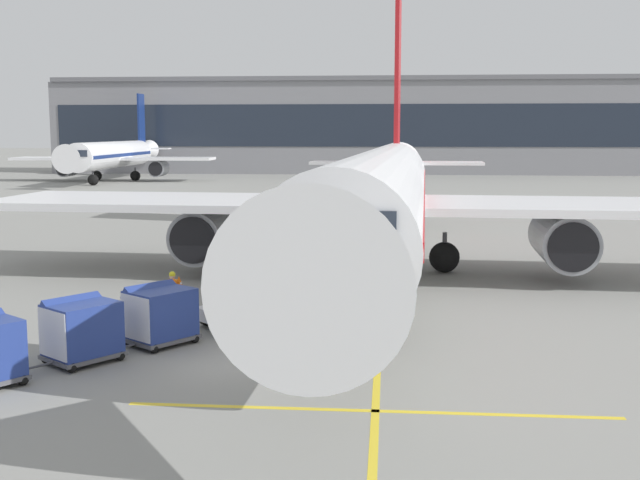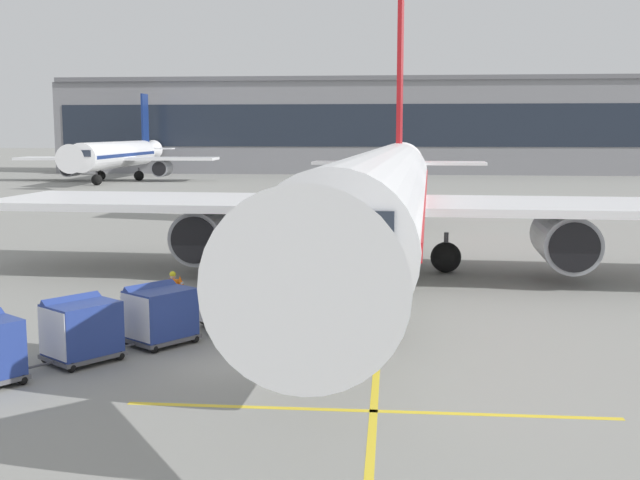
# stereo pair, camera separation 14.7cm
# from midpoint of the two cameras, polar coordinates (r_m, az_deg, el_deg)

# --- Properties ---
(ground_plane) EXTENTS (600.00, 600.00, 0.00)m
(ground_plane) POSITION_cam_midpoint_polar(r_m,az_deg,el_deg) (23.43, -6.36, -8.85)
(ground_plane) COLOR gray
(parked_airplane) EXTENTS (37.39, 47.88, 15.95)m
(parked_airplane) POSITION_cam_midpoint_polar(r_m,az_deg,el_deg) (37.00, 4.35, 3.37)
(parked_airplane) COLOR white
(parked_airplane) RESTS_ON ground
(belt_loader) EXTENTS (4.51, 4.64, 3.21)m
(belt_loader) POSITION_cam_midpoint_polar(r_m,az_deg,el_deg) (28.01, -5.09, -4.19)
(belt_loader) COLOR silver
(belt_loader) RESTS_ON ground
(baggage_cart_lead) EXTENTS (2.47, 2.67, 1.91)m
(baggage_cart_lead) POSITION_cam_midpoint_polar(r_m,az_deg,el_deg) (25.60, -11.69, -5.22)
(baggage_cart_lead) COLOR #515156
(baggage_cart_lead) RESTS_ON ground
(baggage_cart_second) EXTENTS (2.47, 2.67, 1.91)m
(baggage_cart_second) POSITION_cam_midpoint_polar(r_m,az_deg,el_deg) (24.22, -17.06, -6.15)
(baggage_cart_second) COLOR #515156
(baggage_cart_second) RESTS_ON ground
(ground_crew_by_loader) EXTENTS (0.57, 0.27, 1.74)m
(ground_crew_by_loader) POSITION_cam_midpoint_polar(r_m,az_deg,el_deg) (28.91, -10.75, -3.70)
(ground_crew_by_loader) COLOR black
(ground_crew_by_loader) RESTS_ON ground
(ground_crew_by_carts) EXTENTS (0.28, 0.57, 1.74)m
(ground_crew_by_carts) POSITION_cam_midpoint_polar(r_m,az_deg,el_deg) (26.04, -7.60, -4.90)
(ground_crew_by_carts) COLOR #333847
(ground_crew_by_carts) RESTS_ON ground
(safety_cone_engine_keepout) EXTENTS (0.67, 0.67, 0.76)m
(safety_cone_engine_keepout) POSITION_cam_midpoint_polar(r_m,az_deg,el_deg) (37.95, -7.78, -1.86)
(safety_cone_engine_keepout) COLOR black
(safety_cone_engine_keepout) RESTS_ON ground
(safety_cone_wingtip) EXTENTS (0.64, 0.64, 0.72)m
(safety_cone_wingtip) POSITION_cam_midpoint_polar(r_m,az_deg,el_deg) (33.66, -10.28, -3.19)
(safety_cone_wingtip) COLOR black
(safety_cone_wingtip) RESTS_ON ground
(apron_guidance_line_lead_in) EXTENTS (0.20, 110.00, 0.01)m
(apron_guidance_line_lead_in) POSITION_cam_midpoint_polar(r_m,az_deg,el_deg) (36.65, 4.38, -2.74)
(apron_guidance_line_lead_in) COLOR yellow
(apron_guidance_line_lead_in) RESTS_ON ground
(apron_guidance_line_stop_bar) EXTENTS (12.00, 0.20, 0.01)m
(apron_guidance_line_stop_bar) POSITION_cam_midpoint_polar(r_m,az_deg,el_deg) (19.56, 3.48, -12.22)
(apron_guidance_line_stop_bar) COLOR yellow
(apron_guidance_line_stop_bar) RESTS_ON ground
(terminal_building) EXTENTS (98.76, 14.54, 15.42)m
(terminal_building) POSITION_cam_midpoint_polar(r_m,az_deg,el_deg) (132.20, 2.53, 8.22)
(terminal_building) COLOR gray
(terminal_building) RESTS_ON ground
(distant_airplane) EXTENTS (27.49, 36.69, 12.52)m
(distant_airplane) POSITION_cam_midpoint_polar(r_m,az_deg,el_deg) (112.28, -14.73, 5.94)
(distant_airplane) COLOR white
(distant_airplane) RESTS_ON ground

